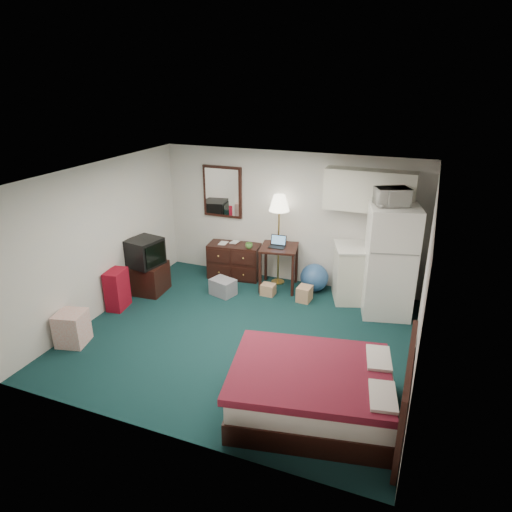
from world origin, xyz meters
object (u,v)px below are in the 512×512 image
at_px(suitcase, 117,289).
at_px(desk, 279,267).
at_px(dresser, 234,261).
at_px(kitchen_counter, 361,274).
at_px(bed, 313,392).
at_px(tv_stand, 150,278).
at_px(fridge, 390,261).
at_px(floor_lamp, 279,240).

bearing_deg(suitcase, desk, 28.87).
distance_m(dresser, kitchen_counter, 2.48).
xyz_separation_m(dresser, desk, (0.98, -0.15, 0.07)).
bearing_deg(dresser, bed, -60.46).
height_order(desk, kitchen_counter, kitchen_counter).
distance_m(desk, bed, 3.45).
distance_m(tv_stand, suitcase, 0.76).
distance_m(dresser, fridge, 3.04).
distance_m(dresser, suitcase, 2.34).
relative_size(dresser, bed, 0.54).
distance_m(dresser, floor_lamp, 1.03).
xyz_separation_m(fridge, bed, (-0.50, -2.87, -0.63)).
relative_size(dresser, fridge, 0.54).
relative_size(floor_lamp, fridge, 0.93).
xyz_separation_m(kitchen_counter, tv_stand, (-3.66, -1.11, -0.22)).
bearing_deg(fridge, desk, 159.73).
bearing_deg(suitcase, bed, -27.91).
distance_m(kitchen_counter, suitcase, 4.24).
xyz_separation_m(kitchen_counter, fridge, (0.49, -0.33, 0.44)).
height_order(floor_lamp, bed, floor_lamp).
xyz_separation_m(floor_lamp, suitcase, (-2.23, -1.99, -0.52)).
bearing_deg(bed, tv_stand, 139.38).
relative_size(kitchen_counter, bed, 0.53).
bearing_deg(dresser, suitcase, -132.40).
height_order(floor_lamp, suitcase, floor_lamp).
relative_size(bed, tv_stand, 3.09).
xyz_separation_m(kitchen_counter, bed, (-0.01, -3.19, -0.19)).
distance_m(floor_lamp, suitcase, 3.03).
distance_m(desk, suitcase, 2.91).
bearing_deg(desk, fridge, -17.13).
xyz_separation_m(dresser, bed, (2.46, -3.26, -0.05)).
xyz_separation_m(desk, tv_stand, (-2.17, -1.02, -0.14)).
height_order(dresser, suitcase, suitcase).
bearing_deg(bed, kitchen_counter, 78.98).
distance_m(desk, fridge, 2.06).
bearing_deg(tv_stand, suitcase, -105.65).
bearing_deg(desk, bed, -74.67).
bearing_deg(floor_lamp, tv_stand, -149.04).
bearing_deg(kitchen_counter, suitcase, -172.92).
relative_size(kitchen_counter, suitcase, 1.41).
distance_m(fridge, tv_stand, 4.27).
relative_size(floor_lamp, suitcase, 2.50).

